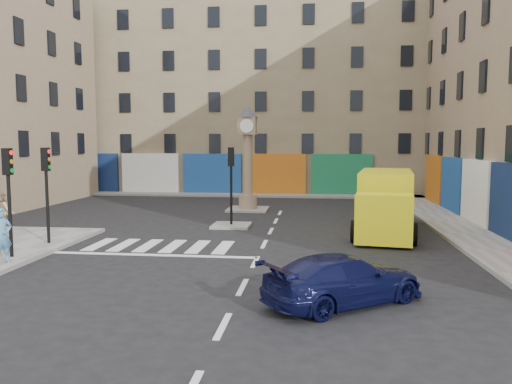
% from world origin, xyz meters
% --- Properties ---
extents(ground, '(120.00, 120.00, 0.00)m').
position_xyz_m(ground, '(0.00, 0.00, 0.00)').
color(ground, black).
rests_on(ground, ground).
extents(sidewalk_right, '(2.60, 30.00, 0.15)m').
position_xyz_m(sidewalk_right, '(8.70, 10.00, 0.07)').
color(sidewalk_right, gray).
rests_on(sidewalk_right, ground).
extents(sidewalk_far, '(32.00, 2.40, 0.15)m').
position_xyz_m(sidewalk_far, '(-4.00, 22.20, 0.07)').
color(sidewalk_far, gray).
rests_on(sidewalk_far, ground).
extents(island_near, '(1.80, 1.80, 0.12)m').
position_xyz_m(island_near, '(-2.00, 8.00, 0.06)').
color(island_near, gray).
rests_on(island_near, ground).
extents(island_far, '(2.40, 2.40, 0.12)m').
position_xyz_m(island_far, '(-2.00, 14.00, 0.06)').
color(island_far, gray).
rests_on(island_far, ground).
extents(building_far, '(32.00, 10.00, 17.00)m').
position_xyz_m(building_far, '(-4.00, 28.00, 8.50)').
color(building_far, '#8B7B5C').
rests_on(building_far, ground).
extents(traffic_light_left_near, '(0.28, 0.22, 3.70)m').
position_xyz_m(traffic_light_left_near, '(-8.30, 0.20, 2.62)').
color(traffic_light_left_near, black).
rests_on(traffic_light_left_near, sidewalk_left).
extents(traffic_light_left_far, '(0.28, 0.22, 3.70)m').
position_xyz_m(traffic_light_left_far, '(-8.30, 2.60, 2.62)').
color(traffic_light_left_far, black).
rests_on(traffic_light_left_far, sidewalk_left).
extents(traffic_light_island, '(0.28, 0.22, 3.70)m').
position_xyz_m(traffic_light_island, '(-2.00, 8.00, 2.59)').
color(traffic_light_island, black).
rests_on(traffic_light_island, island_near).
extents(clock_pillar, '(1.20, 1.20, 6.10)m').
position_xyz_m(clock_pillar, '(-2.00, 14.00, 3.55)').
color(clock_pillar, '#8F7A5E').
rests_on(clock_pillar, island_far).
extents(navy_sedan, '(4.52, 3.95, 1.25)m').
position_xyz_m(navy_sedan, '(2.72, -3.11, 0.63)').
color(navy_sedan, '#0B0E33').
rests_on(navy_sedan, ground).
extents(yellow_van, '(3.42, 7.77, 2.73)m').
position_xyz_m(yellow_van, '(5.17, 7.51, 1.36)').
color(yellow_van, '#FFF415').
rests_on(yellow_van, ground).
extents(pedestrian_blue, '(0.72, 0.79, 1.81)m').
position_xyz_m(pedestrian_blue, '(-8.00, -0.74, 1.05)').
color(pedestrian_blue, '#4F8AB6').
rests_on(pedestrian_blue, sidewalk_left).
extents(pedestrian_tan, '(0.91, 1.05, 1.84)m').
position_xyz_m(pedestrian_tan, '(-11.30, 4.59, 1.07)').
color(pedestrian_tan, tan).
rests_on(pedestrian_tan, sidewalk_left).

